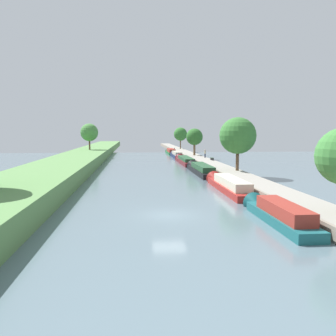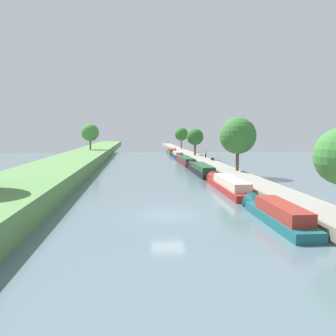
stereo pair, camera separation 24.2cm
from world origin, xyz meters
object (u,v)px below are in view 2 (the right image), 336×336
at_px(narrowboat_teal, 276,213).
at_px(narrowboat_green, 171,152).
at_px(narrowboat_black, 201,169).
at_px(park_bench, 212,158).
at_px(person_walking, 206,153).
at_px(narrowboat_red, 228,185).
at_px(narrowboat_maroon, 185,160).
at_px(mooring_bollard_far, 175,149).
at_px(narrowboat_navy, 177,155).

xyz_separation_m(narrowboat_teal, narrowboat_green, (0.03, 76.24, -0.04)).
height_order(narrowboat_black, park_bench, narrowboat_black).
bearing_deg(park_bench, person_walking, 91.15).
bearing_deg(narrowboat_black, narrowboat_red, -89.69).
distance_m(narrowboat_green, park_bench, 34.52).
bearing_deg(narrowboat_maroon, narrowboat_black, -89.82).
bearing_deg(mooring_bollard_far, narrowboat_red, -91.48).
relative_size(narrowboat_navy, narrowboat_green, 1.00).
bearing_deg(person_walking, narrowboat_green, 98.60).
bearing_deg(narrowboat_navy, park_bench, -77.81).
bearing_deg(park_bench, narrowboat_maroon, 136.30).
bearing_deg(narrowboat_black, narrowboat_maroon, 90.18).
bearing_deg(narrowboat_red, park_bench, 81.24).
distance_m(narrowboat_maroon, mooring_bollard_far, 35.91).
relative_size(narrowboat_teal, person_walking, 6.30).
relative_size(narrowboat_teal, narrowboat_green, 0.80).
bearing_deg(park_bench, narrowboat_green, 97.27).
relative_size(narrowboat_red, narrowboat_navy, 1.08).
bearing_deg(mooring_bollard_far, park_bench, -86.28).
distance_m(narrowboat_navy, mooring_bollard_far, 20.01).
height_order(narrowboat_red, narrowboat_navy, narrowboat_red).
distance_m(narrowboat_teal, narrowboat_navy, 62.25).
xyz_separation_m(narrowboat_teal, person_walking, (4.28, 48.18, 1.18)).
xyz_separation_m(narrowboat_teal, mooring_bollard_far, (1.79, 82.18, 0.53)).
xyz_separation_m(narrowboat_black, person_walking, (4.35, 18.83, 1.19)).
bearing_deg(narrowboat_green, person_walking, -81.40).
xyz_separation_m(narrowboat_black, park_bench, (4.47, 12.66, 0.66)).
bearing_deg(narrowboat_green, narrowboat_maroon, -90.30).
distance_m(narrowboat_black, park_bench, 13.44).
bearing_deg(narrowboat_maroon, narrowboat_teal, -89.85).
relative_size(narrowboat_green, park_bench, 8.70).
bearing_deg(person_walking, narrowboat_maroon, -157.22).
height_order(person_walking, park_bench, person_walking).
distance_m(narrowboat_teal, person_walking, 48.38).
relative_size(narrowboat_black, narrowboat_navy, 1.17).
bearing_deg(narrowboat_black, narrowboat_teal, -89.87).
bearing_deg(narrowboat_navy, mooring_bollard_far, 84.95).
bearing_deg(narrowboat_maroon, narrowboat_navy, 89.46).
distance_m(narrowboat_red, park_bench, 28.80).
relative_size(narrowboat_teal, park_bench, 6.97).
distance_m(narrowboat_green, person_walking, 28.41).
bearing_deg(narrowboat_teal, narrowboat_black, 90.13).
height_order(mooring_bollard_far, park_bench, park_bench).
relative_size(narrowboat_teal, narrowboat_red, 0.74).
relative_size(narrowboat_black, narrowboat_green, 1.17).
bearing_deg(narrowboat_red, mooring_bollard_far, 88.52).
bearing_deg(park_bench, mooring_bollard_far, 93.72).
height_order(narrowboat_black, person_walking, person_walking).
height_order(narrowboat_black, narrowboat_green, narrowboat_black).
distance_m(narrowboat_black, narrowboat_maroon, 16.98).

